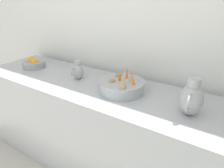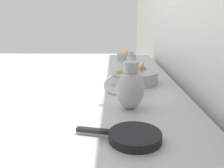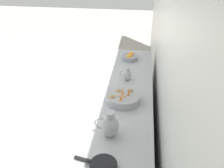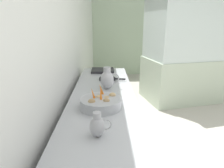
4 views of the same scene
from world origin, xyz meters
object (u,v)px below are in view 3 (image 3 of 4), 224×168
Objects in this scene: metal_pitcher_short at (127,75)px; skillet_on_counter at (103,166)px; vegetable_colander at (123,98)px; metal_pitcher_tall at (110,125)px; orange_bowl at (130,57)px.

skillet_on_counter is (0.07, 1.34, -0.06)m from metal_pitcher_short.
vegetable_colander is 0.54m from metal_pitcher_tall.
skillet_on_counter is (0.07, 1.96, -0.02)m from orange_bowl.
skillet_on_counter is (0.06, 0.88, -0.03)m from vegetable_colander.
vegetable_colander is 0.88m from skillet_on_counter.
orange_bowl reaches higher than skillet_on_counter.
vegetable_colander reaches higher than metal_pitcher_short.
vegetable_colander reaches higher than skillet_on_counter.
metal_pitcher_tall is at bearing -90.69° from skillet_on_counter.
metal_pitcher_short reaches higher than skillet_on_counter.
vegetable_colander reaches higher than orange_bowl.
metal_pitcher_short is at bearing -91.08° from vegetable_colander.
orange_bowl is (-0.00, -1.07, -0.01)m from vegetable_colander.
metal_pitcher_tall is at bearing 83.54° from vegetable_colander.
vegetable_colander is 1.06× the size of skillet_on_counter.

